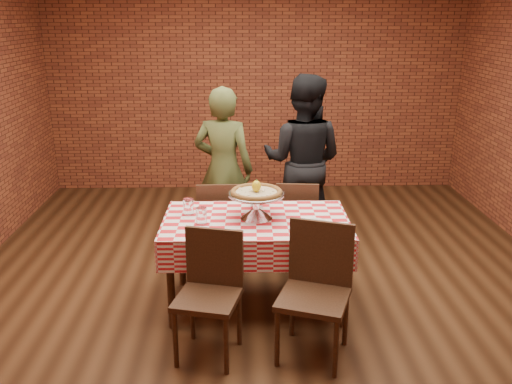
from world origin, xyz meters
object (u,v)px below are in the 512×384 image
pizza_stand (256,206)px  table (256,263)px  chair_near_right (314,296)px  chair_far_right (296,222)px  condiment_caddy (256,199)px  pizza (256,193)px  chair_near_left (207,299)px  water_glass_left (201,216)px  diner_olive (224,169)px  water_glass_right (188,207)px  diner_black (303,161)px  chair_far_left (219,223)px

pizza_stand → table: bearing=-98.4°
chair_near_right → chair_far_right: bearing=108.6°
condiment_caddy → chair_far_right: 0.73m
pizza → chair_near_left: pizza is taller
water_glass_left → diner_olive: bearing=83.9°
table → water_glass_left: (-0.43, -0.09, 0.45)m
pizza_stand → water_glass_left: bearing=-164.1°
condiment_caddy → chair_near_right: bearing=-77.6°
condiment_caddy → chair_far_right: condiment_caddy is taller
pizza → diner_olive: 1.23m
pizza → chair_far_right: (0.41, 0.75, -0.54)m
table → pizza: size_ratio=3.58×
pizza_stand → chair_near_right: size_ratio=0.49×
pizza → chair_near_left: bearing=-115.4°
water_glass_right → diner_olive: 1.13m
pizza → diner_olive: bearing=103.8°
water_glass_left → pizza_stand: bearing=15.9°
pizza → water_glass_right: pizza is taller
water_glass_left → diner_black: (0.95, 1.43, 0.06)m
pizza → condiment_caddy: pizza is taller
chair_near_right → diner_black: (0.15, 2.08, 0.41)m
diner_black → chair_near_right: bearing=105.1°
water_glass_left → chair_far_left: bearing=83.0°
pizza_stand → condiment_caddy: (0.01, 0.28, -0.03)m
pizza_stand → chair_far_left: (-0.33, 0.73, -0.43)m
water_glass_right → condiment_caddy: bearing=18.6°
table → diner_olive: bearing=103.3°
chair_near_left → diner_black: 2.28m
table → water_glass_right: size_ratio=10.94×
condiment_caddy → water_glass_left: bearing=-144.3°
water_glass_right → diner_black: size_ratio=0.08×
water_glass_right → chair_far_right: size_ratio=0.15×
diner_olive → chair_far_left: bearing=100.6°
pizza → chair_far_left: size_ratio=0.47×
pizza → condiment_caddy: size_ratio=2.95×
table → chair_far_right: 0.88m
water_glass_right → condiment_caddy: (0.56, 0.19, 0.00)m
chair_near_right → diner_black: size_ratio=0.53×
diner_black → condiment_caddy: bearing=82.7°
diner_olive → chair_near_left: bearing=102.8°
chair_near_left → diner_olive: size_ratio=0.54×
table → chair_near_right: size_ratio=1.55×
water_glass_left → chair_far_left: (0.10, 0.85, -0.39)m
chair_near_left → diner_olive: bearing=102.3°
diner_olive → water_glass_right: bearing=91.6°
water_glass_left → chair_near_right: (0.80, -0.65, -0.35)m
pizza_stand → diner_black: bearing=68.4°
table → pizza: 0.60m
water_glass_right → chair_far_right: (0.96, 0.66, -0.39)m
diner_black → water_glass_right: bearing=67.8°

